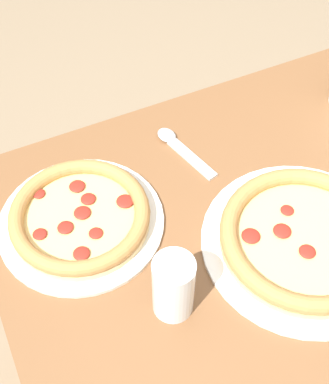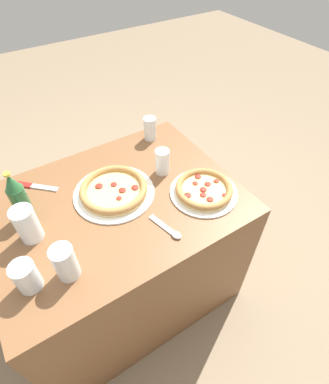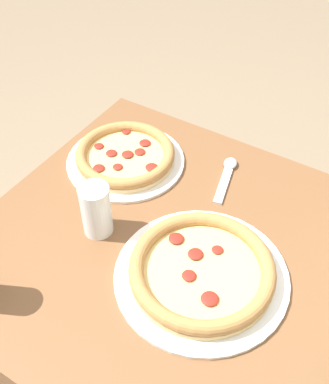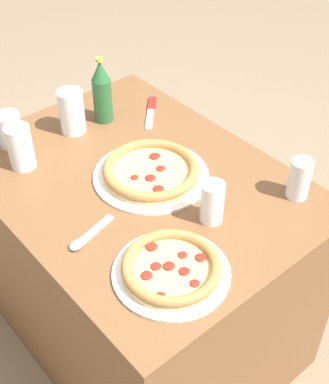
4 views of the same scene
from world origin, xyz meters
TOP-DOWN VIEW (x-y plane):
  - ground_plane at (0.00, 0.00)m, footprint 8.00×8.00m
  - table at (0.00, 0.00)m, footprint 1.01×0.76m
  - pizza_margherita at (0.02, 0.04)m, footprint 0.34×0.34m
  - pizza_pepperoni at (0.34, -0.16)m, footprint 0.28×0.28m
  - glass_red_wine at (-0.27, -0.22)m, footprint 0.07×0.07m
  - glass_orange_juice at (0.35, 0.29)m, footprint 0.06×0.06m
  - glass_iced_tea at (0.26, 0.04)m, footprint 0.06×0.06m
  - glass_mango_juice at (-0.38, -0.19)m, footprint 0.08×0.08m
  - glass_water at (-0.33, 0.00)m, footprint 0.08×0.08m
  - beer_bottle at (-0.32, 0.11)m, footprint 0.06×0.06m
  - knife at (-0.25, 0.26)m, footprint 0.16×0.15m
  - spoon at (0.11, -0.25)m, footprint 0.06×0.16m

SIDE VIEW (x-z plane):
  - ground_plane at x=0.00m, z-range 0.00..0.00m
  - table at x=0.00m, z-range 0.00..0.72m
  - knife at x=-0.25m, z-range 0.72..0.73m
  - spoon at x=0.11m, z-range 0.72..0.74m
  - pizza_pepperoni at x=0.34m, z-range 0.72..0.76m
  - pizza_margherita at x=0.02m, z-range 0.72..0.77m
  - glass_mango_juice at x=-0.38m, z-range 0.72..0.83m
  - glass_iced_tea at x=0.26m, z-range 0.72..0.84m
  - glass_orange_juice at x=0.35m, z-range 0.72..0.84m
  - glass_red_wine at x=-0.27m, z-range 0.72..0.85m
  - glass_water at x=-0.33m, z-range 0.72..0.86m
  - beer_bottle at x=-0.32m, z-range 0.72..0.94m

